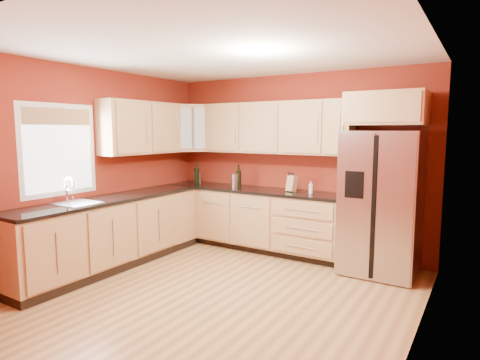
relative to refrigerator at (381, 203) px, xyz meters
The scene contains 23 objects.
floor 2.29m from the refrigerator, 129.72° to the right, with size 4.00×4.00×0.00m, color olive.
ceiling 2.72m from the refrigerator, 129.72° to the right, with size 4.00×4.00×0.00m, color silver.
wall_back 1.46m from the refrigerator, 164.48° to the left, with size 4.00×0.04×2.60m, color maroon.
wall_front 3.89m from the refrigerator, 110.43° to the right, with size 4.00×0.04×2.60m, color maroon.
wall_left 3.75m from the refrigerator, 154.12° to the right, with size 0.04×4.00×2.60m, color maroon.
wall_right 1.80m from the refrigerator, 68.20° to the right, with size 0.04×4.00×2.60m, color maroon.
base_cabinets_back 1.95m from the refrigerator, behind, with size 2.90×0.60×0.88m, color tan.
base_cabinets_left 3.49m from the refrigerator, 151.95° to the right, with size 0.60×2.80×0.88m, color tan.
countertop_back 1.90m from the refrigerator, behind, with size 2.90×0.62×0.04m, color black.
countertop_left 3.45m from the refrigerator, 151.87° to the right, with size 0.62×2.80×0.04m, color black.
upper_cabinets_back 1.87m from the refrigerator, behind, with size 2.30×0.33×0.75m, color tan.
upper_cabinets_left 3.44m from the refrigerator, 164.22° to the right, with size 0.33×1.35×0.75m, color tan.
corner_upper_cabinet 3.16m from the refrigerator, behind, with size 0.62×0.33×0.75m, color tan.
over_fridge_cabinet 1.16m from the refrigerator, 90.00° to the left, with size 0.92×0.60×0.40m, color tan.
refrigerator is the anchor object (origin of this frame).
window 4.01m from the refrigerator, 147.46° to the right, with size 0.03×0.90×1.00m, color white.
sink_faucet 3.71m from the refrigerator, 145.05° to the right, with size 0.50×0.42×0.30m, color white, non-canonical shape.
canister_left 2.95m from the refrigerator, behind, with size 0.13×0.13×0.21m, color #AEAFB3.
canister_right 2.20m from the refrigerator, behind, with size 0.13×0.13×0.20m, color #AEAFB3.
wine_bottle_a 2.91m from the refrigerator, behind, with size 0.08×0.08×0.37m, color black, non-canonical shape.
wine_bottle_b 2.16m from the refrigerator, behind, with size 0.08×0.08×0.35m, color black, non-canonical shape.
knife_block 1.28m from the refrigerator, behind, with size 0.11×0.10×0.23m, color tan.
soap_dispenser 0.97m from the refrigerator, behind, with size 0.06×0.06×0.17m, color silver.
Camera 1 is at (2.45, -3.47, 1.78)m, focal length 30.00 mm.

